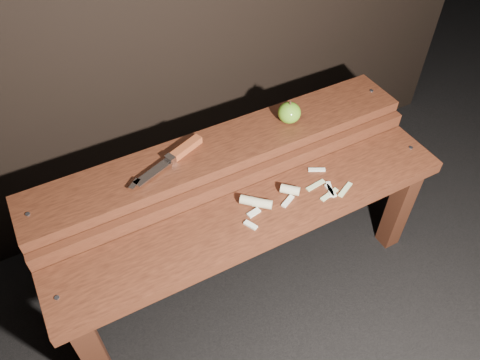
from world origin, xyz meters
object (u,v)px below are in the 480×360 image
bench_rear_tier (224,166)px  knife (178,154)px  apple (289,113)px  bench_front_tier (260,230)px

bench_rear_tier → knife: size_ratio=4.68×
apple → knife: 0.37m
apple → knife: size_ratio=0.30×
knife → apple: bearing=-2.3°
bench_rear_tier → knife: bearing=172.0°
apple → bench_front_tier: bearing=-135.0°
bench_front_tier → apple: 0.37m
bench_front_tier → bench_rear_tier: size_ratio=1.00×
bench_front_tier → bench_rear_tier: bearing=90.0°
bench_rear_tier → apple: 0.26m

